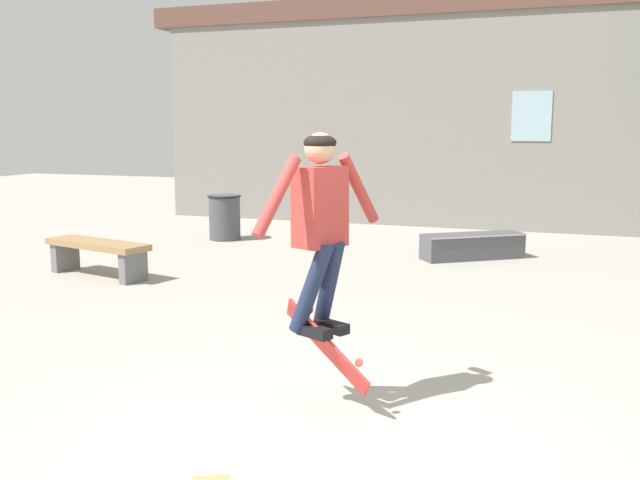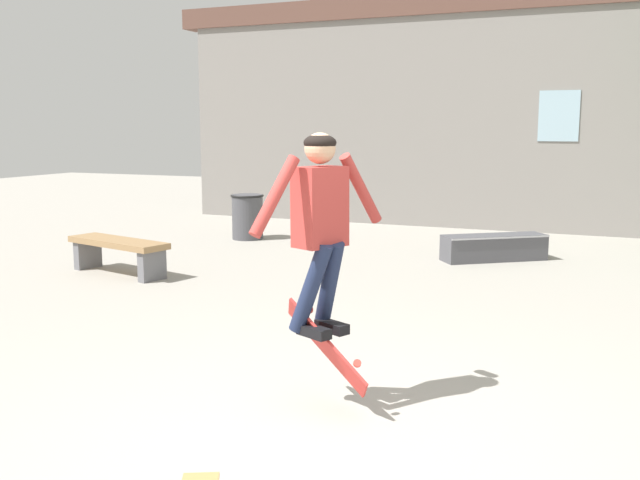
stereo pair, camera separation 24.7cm
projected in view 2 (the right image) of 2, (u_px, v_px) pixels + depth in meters
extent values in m
plane|color=#A39E93|center=(315.00, 436.00, 4.52)|extent=(40.00, 40.00, 0.00)
cube|color=gray|center=(526.00, 123.00, 13.15)|extent=(13.83, 0.40, 4.02)
cube|color=#99B7C6|center=(559.00, 116.00, 12.71)|extent=(0.70, 0.02, 0.90)
cube|color=#99754C|center=(118.00, 242.00, 9.42)|extent=(1.65, 0.81, 0.08)
cube|color=slate|center=(88.00, 254.00, 9.86)|extent=(0.21, 0.39, 0.39)
cube|color=slate|center=(152.00, 266.00, 9.06)|extent=(0.21, 0.39, 0.39)
cube|color=#4C4C51|center=(494.00, 248.00, 10.43)|extent=(1.48, 1.25, 0.38)
cube|color=#B7B7BC|center=(501.00, 238.00, 10.20)|extent=(1.25, 0.93, 0.02)
cylinder|color=#47474C|center=(247.00, 217.00, 12.39)|extent=(0.54, 0.54, 0.78)
torus|color=black|center=(247.00, 196.00, 12.34)|extent=(0.58, 0.58, 0.04)
cube|color=#B23833|center=(320.00, 207.00, 4.80)|extent=(0.34, 0.40, 0.54)
sphere|color=tan|center=(320.00, 148.00, 4.74)|extent=(0.28, 0.28, 0.21)
ellipsoid|color=black|center=(320.00, 143.00, 4.73)|extent=(0.29, 0.29, 0.12)
cylinder|color=#1E2847|center=(329.00, 284.00, 4.94)|extent=(0.32, 0.30, 0.66)
cube|color=black|center=(332.00, 327.00, 4.97)|extent=(0.28, 0.20, 0.07)
cylinder|color=#1E2847|center=(311.00, 288.00, 4.83)|extent=(0.37, 0.17, 0.66)
cube|color=black|center=(314.00, 332.00, 4.85)|extent=(0.28, 0.20, 0.07)
cylinder|color=#B23833|center=(361.00, 189.00, 5.04)|extent=(0.24, 0.40, 0.52)
cylinder|color=#B23833|center=(275.00, 196.00, 4.52)|extent=(0.24, 0.40, 0.52)
cube|color=red|center=(326.00, 347.00, 4.88)|extent=(0.72, 0.32, 0.64)
cylinder|color=#DB3D33|center=(357.00, 363.00, 4.71)|extent=(0.08, 0.06, 0.07)
cylinder|color=#DB3D33|center=(354.00, 377.00, 4.90)|extent=(0.08, 0.06, 0.07)
cylinder|color=#DB3D33|center=(309.00, 310.00, 4.90)|extent=(0.08, 0.06, 0.07)
cylinder|color=#DB3D33|center=(308.00, 325.00, 5.10)|extent=(0.08, 0.06, 0.07)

